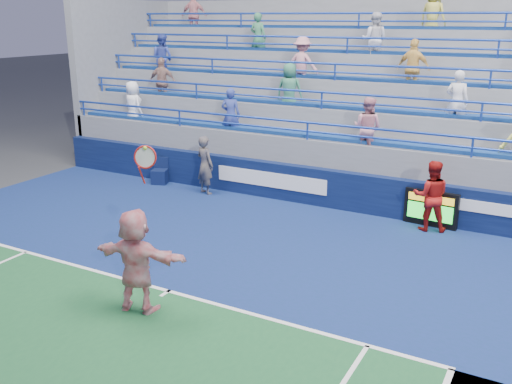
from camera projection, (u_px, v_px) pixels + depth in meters
The scene contains 8 objects.
ground at pixel (168, 292), 11.33m from camera, with size 120.00×120.00×0.00m, color #333538.
sponsor_wall at pixel (303, 185), 16.62m from camera, with size 18.00×0.32×1.10m.
bleacher_stand at pixel (349, 129), 19.48m from camera, with size 18.00×5.60×6.13m.
serve_speed_board at pixel (431, 209), 14.76m from camera, with size 1.39×0.27×0.96m.
judge_chair at pixel (160, 176), 18.60m from camera, with size 0.62×0.63×0.85m.
tennis_player at pixel (136, 261), 10.36m from camera, with size 1.91×0.87×3.18m.
line_judge at pixel (205, 165), 17.38m from camera, with size 0.66×0.43×1.81m, color #141A38.
ball_girl at pixel (431, 196), 14.37m from camera, with size 0.89×0.69×1.83m, color #A21512.
Camera 1 is at (6.45, -8.15, 5.25)m, focal length 40.00 mm.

